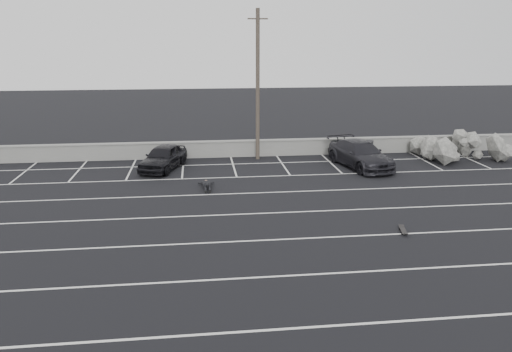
{
  "coord_description": "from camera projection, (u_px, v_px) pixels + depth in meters",
  "views": [
    {
      "loc": [
        -4.06,
        -17.4,
        7.38
      ],
      "look_at": [
        -1.34,
        5.54,
        1.0
      ],
      "focal_mm": 35.0,
      "sensor_mm": 36.0,
      "label": 1
    }
  ],
  "objects": [
    {
      "name": "car_right",
      "position": [
        360.0,
        154.0,
        29.5
      ],
      "size": [
        3.25,
        5.61,
        1.53
      ],
      "primitive_type": "imported",
      "rotation": [
        0.0,
        0.0,
        0.22
      ],
      "color": "black",
      "rests_on": "ground"
    },
    {
      "name": "seawall",
      "position": [
        261.0,
        148.0,
        32.34
      ],
      "size": [
        50.0,
        0.45,
        1.06
      ],
      "color": "gray",
      "rests_on": "ground"
    },
    {
      "name": "ground",
      "position": [
        308.0,
        238.0,
        19.08
      ],
      "size": [
        120.0,
        120.0,
        0.0
      ],
      "primitive_type": "plane",
      "color": "black",
      "rests_on": "ground"
    },
    {
      "name": "car_left",
      "position": [
        163.0,
        157.0,
        28.97
      ],
      "size": [
        3.02,
        4.56,
        1.44
      ],
      "primitive_type": "imported",
      "rotation": [
        0.0,
        0.0,
        -0.34
      ],
      "color": "black",
      "rests_on": "ground"
    },
    {
      "name": "skateboard",
      "position": [
        403.0,
        230.0,
        19.67
      ],
      "size": [
        0.38,
        0.84,
        0.1
      ],
      "rotation": [
        0.0,
        0.0,
        -0.22
      ],
      "color": "black",
      "rests_on": "ground"
    },
    {
      "name": "person",
      "position": [
        206.0,
        182.0,
        25.69
      ],
      "size": [
        1.03,
        2.28,
        0.44
      ],
      "primitive_type": null,
      "rotation": [
        0.0,
        0.0,
        0.04
      ],
      "color": "black",
      "rests_on": "ground"
    },
    {
      "name": "utility_pole",
      "position": [
        258.0,
        85.0,
        30.45
      ],
      "size": [
        1.22,
        0.24,
        9.11
      ],
      "color": "#4C4238",
      "rests_on": "ground"
    },
    {
      "name": "trash_bin",
      "position": [
        369.0,
        147.0,
        32.78
      ],
      "size": [
        0.8,
        0.8,
        0.93
      ],
      "rotation": [
        0.0,
        0.0,
        0.43
      ],
      "color": "#2A2A2D",
      "rests_on": "ground"
    },
    {
      "name": "riprap_pile",
      "position": [
        456.0,
        150.0,
        31.51
      ],
      "size": [
        5.79,
        4.86,
        1.5
      ],
      "color": "gray",
      "rests_on": "ground"
    },
    {
      "name": "stall_lines",
      "position": [
        286.0,
        202.0,
        23.29
      ],
      "size": [
        36.0,
        20.05,
        0.01
      ],
      "color": "silver",
      "rests_on": "ground"
    }
  ]
}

